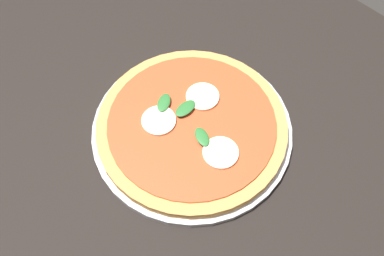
% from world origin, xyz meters
% --- Properties ---
extents(ground_plane, '(6.00, 6.00, 0.00)m').
position_xyz_m(ground_plane, '(0.00, 0.00, 0.00)').
color(ground_plane, '#2D2B28').
extents(dining_table, '(1.37, 1.03, 0.70)m').
position_xyz_m(dining_table, '(0.00, 0.00, 0.61)').
color(dining_table, black).
rests_on(dining_table, ground_plane).
extents(serving_tray, '(0.37, 0.37, 0.01)m').
position_xyz_m(serving_tray, '(0.03, -0.01, 0.71)').
color(serving_tray, silver).
rests_on(serving_tray, dining_table).
extents(pizza, '(0.35, 0.35, 0.03)m').
position_xyz_m(pizza, '(0.04, -0.01, 0.72)').
color(pizza, tan).
rests_on(pizza, serving_tray).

